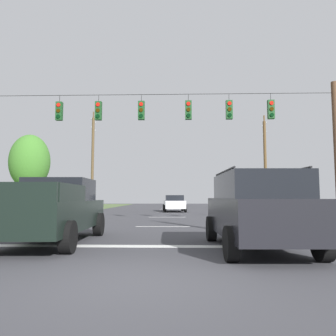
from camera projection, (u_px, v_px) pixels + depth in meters
ground_plane at (136, 280)px, 5.37m from camera, size 120.00×120.00×0.00m
stop_bar_stripe at (153, 246)px, 9.03m from camera, size 14.40×0.45×0.01m
lane_dash_0 at (163, 227)px, 15.00m from camera, size 2.50×0.15×0.01m
lane_dash_1 at (167, 217)px, 21.88m from camera, size 2.50×0.15×0.01m
lane_dash_2 at (170, 212)px, 28.96m from camera, size 2.50×0.15×0.01m
lane_dash_3 at (171, 209)px, 35.20m from camera, size 2.50×0.15×0.01m
lane_dash_4 at (172, 208)px, 39.56m from camera, size 2.50×0.15×0.01m
overhead_signal_span at (163, 141)px, 16.34m from camera, size 17.59×0.31×7.13m
pickup_truck at (54, 210)px, 9.84m from camera, size 2.46×5.48×1.95m
suv_black at (256, 209)px, 8.56m from camera, size 2.32×4.85×2.05m
distant_car_crossing_white at (174, 203)px, 30.20m from camera, size 2.28×4.43×1.52m
utility_pole_mid_right at (265, 163)px, 32.70m from camera, size 0.29×1.71×9.64m
utility_pole_near_left at (93, 160)px, 34.51m from camera, size 0.29×1.79×10.50m
tree_roadside_right at (30, 162)px, 28.69m from camera, size 3.46×3.46×6.86m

